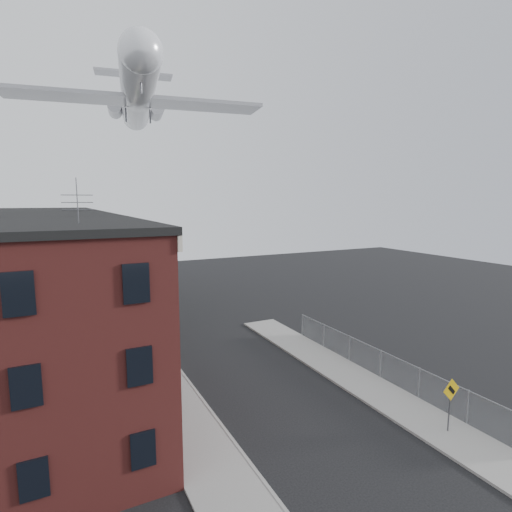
# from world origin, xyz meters

# --- Properties ---
(ground) EXTENTS (120.00, 120.00, 0.00)m
(ground) POSITION_xyz_m (0.00, 0.00, 0.00)
(ground) COLOR black
(ground) RESTS_ON ground
(sidewalk_left) EXTENTS (3.00, 62.00, 0.12)m
(sidewalk_left) POSITION_xyz_m (-5.50, 24.00, 0.06)
(sidewalk_left) COLOR gray
(sidewalk_left) RESTS_ON ground
(sidewalk_right) EXTENTS (3.00, 26.00, 0.12)m
(sidewalk_right) POSITION_xyz_m (5.50, 6.00, 0.06)
(sidewalk_right) COLOR gray
(sidewalk_right) RESTS_ON ground
(curb_left) EXTENTS (0.15, 62.00, 0.14)m
(curb_left) POSITION_xyz_m (-4.05, 24.00, 0.07)
(curb_left) COLOR gray
(curb_left) RESTS_ON ground
(curb_right) EXTENTS (0.15, 26.00, 0.14)m
(curb_right) POSITION_xyz_m (4.05, 6.00, 0.07)
(curb_right) COLOR gray
(curb_right) RESTS_ON ground
(corner_building) EXTENTS (10.31, 12.30, 12.15)m
(corner_building) POSITION_xyz_m (-12.00, 7.00, 5.16)
(corner_building) COLOR black
(corner_building) RESTS_ON ground
(row_house_a) EXTENTS (11.98, 7.00, 10.30)m
(row_house_a) POSITION_xyz_m (-11.96, 16.50, 5.13)
(row_house_a) COLOR slate
(row_house_a) RESTS_ON ground
(row_house_b) EXTENTS (11.98, 7.00, 10.30)m
(row_house_b) POSITION_xyz_m (-11.96, 23.50, 5.13)
(row_house_b) COLOR gray
(row_house_b) RESTS_ON ground
(row_house_c) EXTENTS (11.98, 7.00, 10.30)m
(row_house_c) POSITION_xyz_m (-11.96, 30.50, 5.13)
(row_house_c) COLOR slate
(row_house_c) RESTS_ON ground
(row_house_d) EXTENTS (11.98, 7.00, 10.30)m
(row_house_d) POSITION_xyz_m (-11.96, 37.50, 5.13)
(row_house_d) COLOR gray
(row_house_d) RESTS_ON ground
(row_house_e) EXTENTS (11.98, 7.00, 10.30)m
(row_house_e) POSITION_xyz_m (-11.96, 44.50, 5.13)
(row_house_e) COLOR slate
(row_house_e) RESTS_ON ground
(chainlink_fence) EXTENTS (0.06, 18.06, 1.90)m
(chainlink_fence) POSITION_xyz_m (7.00, 5.00, 1.00)
(chainlink_fence) COLOR gray
(chainlink_fence) RESTS_ON ground
(warning_sign) EXTENTS (1.10, 0.11, 2.80)m
(warning_sign) POSITION_xyz_m (5.60, -1.03, 1.88)
(warning_sign) COLOR #515156
(warning_sign) RESTS_ON ground
(utility_pole) EXTENTS (1.80, 0.26, 9.00)m
(utility_pole) POSITION_xyz_m (-5.60, 18.00, 4.67)
(utility_pole) COLOR black
(utility_pole) RESTS_ON ground
(street_tree) EXTENTS (3.22, 3.20, 5.20)m
(street_tree) POSITION_xyz_m (-5.27, 27.92, 3.45)
(street_tree) COLOR black
(street_tree) RESTS_ON ground
(car_near) EXTENTS (1.76, 3.44, 1.12)m
(car_near) POSITION_xyz_m (-3.60, 19.09, 0.56)
(car_near) COLOR maroon
(car_near) RESTS_ON ground
(car_mid) EXTENTS (1.58, 4.14, 1.35)m
(car_mid) POSITION_xyz_m (-3.60, 23.59, 0.67)
(car_mid) COLOR black
(car_mid) RESTS_ON ground
(car_far) EXTENTS (1.92, 4.65, 1.35)m
(car_far) POSITION_xyz_m (-2.09, 30.74, 0.67)
(car_far) COLOR slate
(car_far) RESTS_ON ground
(airplane) EXTENTS (23.63, 26.99, 7.76)m
(airplane) POSITION_xyz_m (-2.85, 28.94, 21.53)
(airplane) COLOR white
(airplane) RESTS_ON ground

